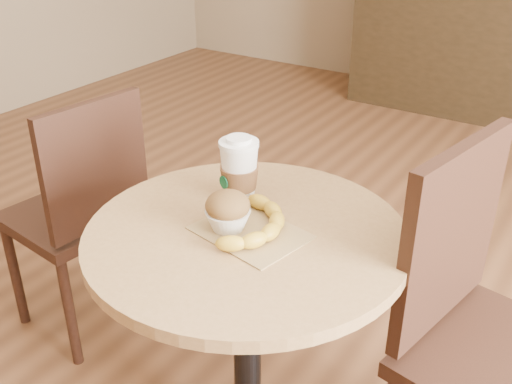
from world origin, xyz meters
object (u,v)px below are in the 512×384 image
Objects in this scene: chair_left at (82,210)px; muffin at (228,211)px; coffee_cup at (239,171)px; banana at (255,224)px; cafe_table at (247,302)px; chair_right at (487,335)px.

chair_left is 0.83m from muffin.
chair_left is at bearing -165.71° from coffee_cup.
chair_left reaches higher than banana.
coffee_cup is (0.67, -0.05, 0.34)m from chair_left.
muffin reaches higher than banana.
coffee_cup is (-0.10, 0.12, 0.28)m from cafe_table.
chair_left is 1.29m from chair_right.
cafe_table is at bearing -31.25° from coffee_cup.
chair_left is 5.45× the size of coffee_cup.
chair_left is 8.55× the size of muffin.
coffee_cup reaches higher than banana.
chair_right is 0.69m from coffee_cup.
chair_right is 9.41× the size of muffin.
cafe_table is at bearing 28.59° from muffin.
chair_right reaches higher than coffee_cup.
chair_right reaches higher than chair_left.
cafe_table is 0.85× the size of chair_left.
coffee_cup is 0.18m from banana.
coffee_cup is 1.57× the size of muffin.
chair_left reaches higher than cafe_table.
muffin is at bearing -151.41° from cafe_table.
muffin is at bearing 82.24° from chair_left.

